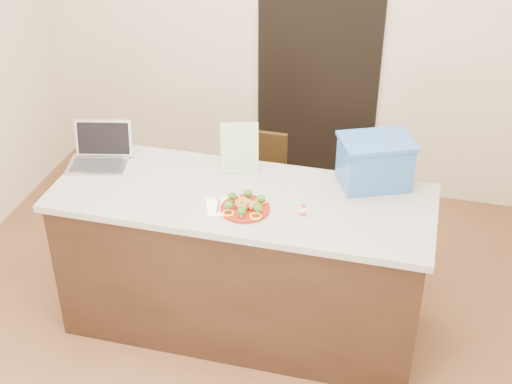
% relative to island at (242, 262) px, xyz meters
% --- Properties ---
extents(ground, '(4.00, 4.00, 0.00)m').
position_rel_island_xyz_m(ground, '(0.00, -0.25, -0.46)').
color(ground, brown).
rests_on(ground, ground).
extents(room_shell, '(4.00, 4.00, 4.00)m').
position_rel_island_xyz_m(room_shell, '(0.00, -0.25, 1.16)').
color(room_shell, white).
rests_on(room_shell, ground).
extents(doorway, '(0.90, 0.02, 2.00)m').
position_rel_island_xyz_m(doorway, '(0.10, 1.73, 0.54)').
color(doorway, black).
rests_on(doorway, ground).
extents(island, '(2.06, 0.76, 0.92)m').
position_rel_island_xyz_m(island, '(0.00, 0.00, 0.00)').
color(island, black).
rests_on(island, ground).
extents(plate, '(0.26, 0.26, 0.02)m').
position_rel_island_xyz_m(plate, '(0.06, -0.14, 0.47)').
color(plate, maroon).
rests_on(plate, island).
extents(meatballs, '(0.10, 0.11, 0.04)m').
position_rel_island_xyz_m(meatballs, '(0.06, -0.13, 0.49)').
color(meatballs, olive).
rests_on(meatballs, plate).
extents(broccoli, '(0.20, 0.22, 0.04)m').
position_rel_island_xyz_m(broccoli, '(0.06, -0.14, 0.51)').
color(broccoli, '#1C4913').
rests_on(broccoli, plate).
extents(pepper_rings, '(0.21, 0.21, 0.01)m').
position_rel_island_xyz_m(pepper_rings, '(0.06, -0.14, 0.48)').
color(pepper_rings, yellow).
rests_on(pepper_rings, plate).
extents(napkin, '(0.22, 0.22, 0.01)m').
position_rel_island_xyz_m(napkin, '(-0.06, -0.14, 0.46)').
color(napkin, white).
rests_on(napkin, island).
extents(fork, '(0.04, 0.15, 0.00)m').
position_rel_island_xyz_m(fork, '(-0.08, -0.13, 0.47)').
color(fork, '#BBBBC0').
rests_on(fork, napkin).
extents(knife, '(0.03, 0.21, 0.01)m').
position_rel_island_xyz_m(knife, '(-0.03, -0.16, 0.47)').
color(knife, white).
rests_on(knife, napkin).
extents(yogurt_bottle, '(0.03, 0.03, 0.07)m').
position_rel_island_xyz_m(yogurt_bottle, '(0.36, -0.12, 0.49)').
color(yogurt_bottle, silver).
rests_on(yogurt_bottle, island).
extents(laptop, '(0.37, 0.33, 0.23)m').
position_rel_island_xyz_m(laptop, '(-0.88, 0.14, 0.52)').
color(laptop, '#ADAEB2').
rests_on(laptop, island).
extents(leaflet, '(0.21, 0.10, 0.30)m').
position_rel_island_xyz_m(leaflet, '(-0.08, 0.24, 0.61)').
color(leaflet, silver).
rests_on(leaflet, island).
extents(blue_box, '(0.46, 0.41, 0.28)m').
position_rel_island_xyz_m(blue_box, '(0.67, 0.29, 0.60)').
color(blue_box, '#2A559A').
rests_on(blue_box, island).
extents(chair, '(0.37, 0.37, 0.83)m').
position_rel_island_xyz_m(chair, '(-0.13, 0.81, 0.01)').
color(chair, '#32200F').
rests_on(chair, ground).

